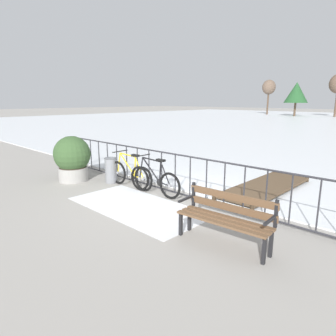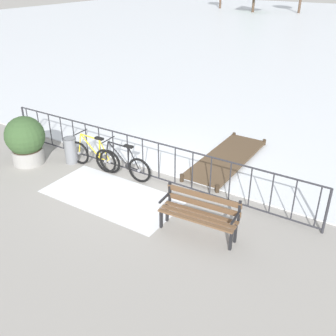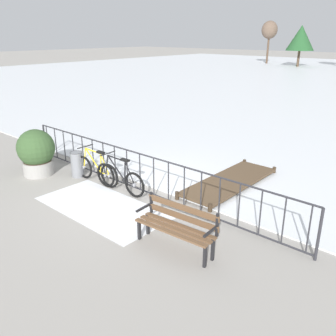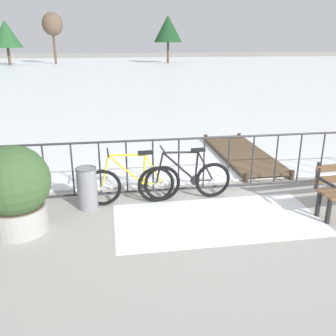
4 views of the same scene
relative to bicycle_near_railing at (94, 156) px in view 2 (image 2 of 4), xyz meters
name	(u,v)px [view 2 (image 2 of 4)]	position (x,y,z in m)	size (l,w,h in m)	color
ground_plane	(143,176)	(1.36, 0.33, -0.37)	(160.00, 160.00, 0.00)	#9E9991
snow_patch	(112,196)	(1.29, -0.87, -0.36)	(3.31, 1.63, 0.01)	white
railing_fence	(143,157)	(1.36, 0.33, 0.19)	(9.06, 0.06, 1.07)	#2D2D33
bicycle_near_railing	(94,156)	(0.00, 0.00, 0.00)	(1.71, 0.52, 0.97)	black
bicycle_second	(122,164)	(0.94, 0.01, 0.00)	(1.71, 0.52, 0.97)	black
park_bench	(200,211)	(3.71, -0.98, 0.14)	(1.63, 0.60, 0.89)	brown
planter_with_shrub	(26,140)	(-1.78, -0.72, 0.31)	(1.06, 1.06, 1.33)	#9E9B96
trash_bin	(71,150)	(-0.78, -0.08, 0.00)	(0.35, 0.35, 0.73)	gray
wooden_dock	(227,158)	(2.83, 2.25, -0.25)	(1.10, 3.33, 0.20)	brown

